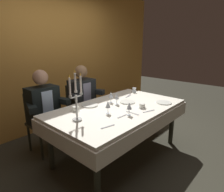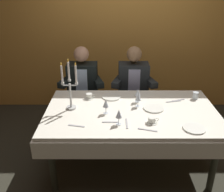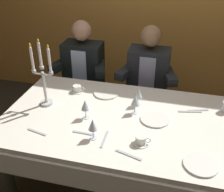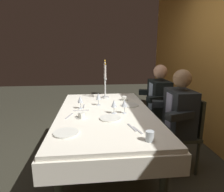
# 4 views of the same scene
# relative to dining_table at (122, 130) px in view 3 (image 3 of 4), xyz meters

# --- Properties ---
(ground_plane) EXTENTS (12.00, 12.00, 0.00)m
(ground_plane) POSITION_rel_dining_table_xyz_m (0.00, 0.00, -0.62)
(ground_plane) COLOR #313025
(dining_table) EXTENTS (1.94, 1.14, 0.74)m
(dining_table) POSITION_rel_dining_table_xyz_m (0.00, 0.00, 0.00)
(dining_table) COLOR white
(dining_table) RESTS_ON ground_plane
(candelabra) EXTENTS (0.19, 0.11, 0.58)m
(candelabra) POSITION_rel_dining_table_xyz_m (-0.67, 0.05, 0.35)
(candelabra) COLOR silver
(candelabra) RESTS_ON dining_table
(dinner_plate_0) EXTENTS (0.23, 0.23, 0.01)m
(dinner_plate_0) POSITION_rel_dining_table_xyz_m (0.25, 0.04, 0.13)
(dinner_plate_0) COLOR white
(dinner_plate_0) RESTS_ON dining_table
(dinner_plate_1) EXTENTS (0.22, 0.22, 0.01)m
(dinner_plate_1) POSITION_rel_dining_table_xyz_m (0.59, -0.39, 0.13)
(dinner_plate_1) COLOR white
(dinner_plate_1) RESTS_ON dining_table
(dinner_plate_2) EXTENTS (0.23, 0.23, 0.01)m
(dinner_plate_2) POSITION_rel_dining_table_xyz_m (-0.22, 0.34, 0.13)
(dinner_plate_2) COLOR white
(dinner_plate_2) RESTS_ON dining_table
(wine_glass_0) EXTENTS (0.07, 0.07, 0.16)m
(wine_glass_0) POSITION_rel_dining_table_xyz_m (0.08, 0.09, 0.23)
(wine_glass_0) COLOR silver
(wine_glass_0) RESTS_ON dining_table
(wine_glass_1) EXTENTS (0.07, 0.07, 0.16)m
(wine_glass_1) POSITION_rel_dining_table_xyz_m (-0.28, -0.07, 0.23)
(wine_glass_1) COLOR silver
(wine_glass_1) RESTS_ON dining_table
(wine_glass_2) EXTENTS (0.07, 0.07, 0.16)m
(wine_glass_2) POSITION_rel_dining_table_xyz_m (-0.15, -0.30, 0.23)
(wine_glass_2) COLOR silver
(wine_glass_2) RESTS_ON dining_table
(wine_glass_3) EXTENTS (0.07, 0.07, 0.16)m
(wine_glass_3) POSITION_rel_dining_table_xyz_m (0.09, 0.21, 0.23)
(wine_glass_3) COLOR silver
(wine_glass_3) RESTS_ON dining_table
(coffee_cup_0) EXTENTS (0.13, 0.12, 0.06)m
(coffee_cup_0) POSITION_rel_dining_table_xyz_m (0.19, -0.27, 0.15)
(coffee_cup_0) COLOR white
(coffee_cup_0) RESTS_ON dining_table
(coffee_cup_1) EXTENTS (0.13, 0.12, 0.06)m
(coffee_cup_1) POSITION_rel_dining_table_xyz_m (-0.49, 0.31, 0.15)
(coffee_cup_1) COLOR white
(coffee_cup_1) RESTS_ON dining_table
(knife_0) EXTENTS (0.19, 0.07, 0.01)m
(knife_0) POSITION_rel_dining_table_xyz_m (0.13, -0.41, 0.12)
(knife_0) COLOR #B7B7BC
(knife_0) RESTS_ON dining_table
(fork_1) EXTENTS (0.17, 0.02, 0.01)m
(fork_1) POSITION_rel_dining_table_xyz_m (-0.23, -0.26, 0.12)
(fork_1) COLOR #B7B7BC
(fork_1) RESTS_ON dining_table
(knife_2) EXTENTS (0.02, 0.19, 0.01)m
(knife_2) POSITION_rel_dining_table_xyz_m (-0.07, -0.29, 0.12)
(knife_2) COLOR #B7B7BC
(knife_2) RESTS_ON dining_table
(fork_3) EXTENTS (0.17, 0.07, 0.01)m
(fork_3) POSITION_rel_dining_table_xyz_m (0.58, 0.25, 0.12)
(fork_3) COLOR #B7B7BC
(fork_3) RESTS_ON dining_table
(spoon_4) EXTENTS (0.17, 0.05, 0.01)m
(spoon_4) POSITION_rel_dining_table_xyz_m (-0.57, -0.33, 0.12)
(spoon_4) COLOR #B7B7BC
(spoon_4) RESTS_ON dining_table
(knife_5) EXTENTS (0.19, 0.06, 0.01)m
(knife_5) POSITION_rel_dining_table_xyz_m (0.52, 0.22, 0.12)
(knife_5) COLOR #B7B7BC
(knife_5) RESTS_ON dining_table
(seated_diner_0) EXTENTS (0.63, 0.48, 1.24)m
(seated_diner_0) POSITION_rel_dining_table_xyz_m (-0.64, 0.89, 0.11)
(seated_diner_0) COLOR #2D3023
(seated_diner_0) RESTS_ON ground_plane
(seated_diner_1) EXTENTS (0.63, 0.48, 1.24)m
(seated_diner_1) POSITION_rel_dining_table_xyz_m (0.09, 0.89, 0.11)
(seated_diner_1) COLOR #2D3023
(seated_diner_1) RESTS_ON ground_plane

